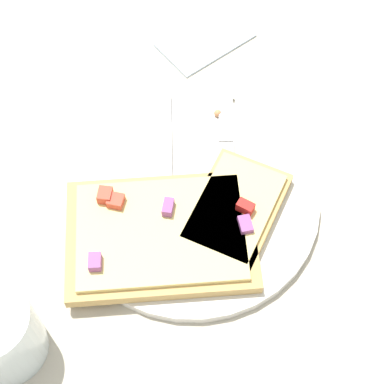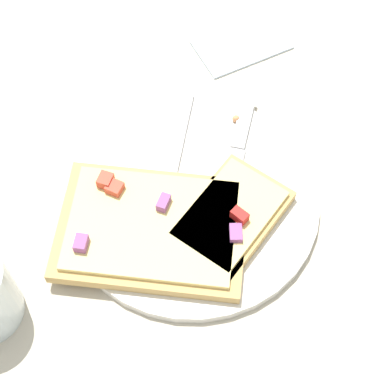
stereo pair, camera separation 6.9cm
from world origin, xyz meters
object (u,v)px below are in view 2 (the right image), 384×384
plate (192,199)px  fork (171,174)px  pizza_slice_main (151,228)px  pizza_slice_corner (230,217)px  knife (236,155)px  napkin (242,44)px

plate → fork: 0.04m
pizza_slice_main → pizza_slice_corner: bearing=-164.4°
plate → fork: bearing=-77.7°
fork → pizza_slice_corner: size_ratio=1.24×
plate → knife: knife is taller
plate → napkin: (-0.16, -0.18, -0.00)m
pizza_slice_main → napkin: size_ratio=2.07×
pizza_slice_main → pizza_slice_corner: (-0.08, 0.03, 0.00)m
pizza_slice_corner → napkin: size_ratio=1.33×
knife → pizza_slice_main: bearing=-30.4°
knife → napkin: bearing=-171.5°
fork → pizza_slice_main: size_ratio=0.80×
knife → fork: bearing=-57.8°
pizza_slice_corner → napkin: (-0.14, -0.22, -0.02)m
pizza_slice_main → napkin: bearing=-104.3°
pizza_slice_main → knife: bearing=-126.8°
fork → napkin: (-0.17, -0.14, -0.01)m
fork → knife: (-0.08, 0.01, 0.00)m
plate → pizza_slice_main: 0.06m
pizza_slice_main → napkin: (-0.22, -0.20, -0.02)m
knife → pizza_slice_corner: size_ratio=1.10×
fork → pizza_slice_main: bearing=-5.7°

